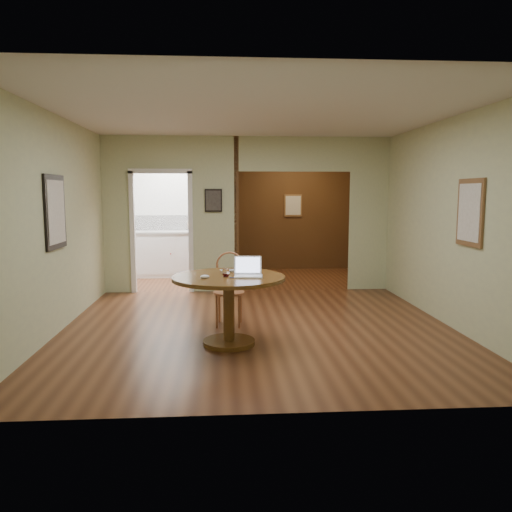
{
  "coord_description": "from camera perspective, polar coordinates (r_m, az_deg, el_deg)",
  "views": [
    {
      "loc": [
        -0.46,
        -6.23,
        1.73
      ],
      "look_at": [
        -0.04,
        -0.2,
        0.96
      ],
      "focal_mm": 35.0,
      "sensor_mm": 36.0,
      "label": 1
    }
  ],
  "objects": [
    {
      "name": "closed_laptop",
      "position": [
        5.92,
        -2.62,
        -1.72
      ],
      "size": [
        0.32,
        0.24,
        0.02
      ],
      "primitive_type": "imported",
      "rotation": [
        0.0,
        0.0,
        0.2
      ],
      "color": "silver",
      "rests_on": "dining_table"
    },
    {
      "name": "kitchen_cabinet",
      "position": [
        10.54,
        -8.75,
        0.28
      ],
      "size": [
        2.06,
        0.6,
        0.94
      ],
      "color": "white",
      "rests_on": "ground"
    },
    {
      "name": "wine_glass",
      "position": [
        5.57,
        -3.46,
        -1.89
      ],
      "size": [
        0.09,
        0.09,
        0.1
      ],
      "primitive_type": null,
      "color": "white",
      "rests_on": "dining_table"
    },
    {
      "name": "grocery_bag",
      "position": [
        10.47,
        -7.17,
        3.57
      ],
      "size": [
        0.34,
        0.32,
        0.27
      ],
      "primitive_type": "ellipsoid",
      "rotation": [
        0.0,
        0.0,
        -0.42
      ],
      "color": "tan",
      "rests_on": "kitchen_cabinet"
    },
    {
      "name": "room_shell",
      "position": [
        9.34,
        -4.0,
        4.48
      ],
      "size": [
        5.2,
        7.5,
        5.0
      ],
      "color": "silver",
      "rests_on": "ground"
    },
    {
      "name": "open_laptop",
      "position": [
        5.61,
        -0.91,
        -1.7
      ],
      "size": [
        0.33,
        0.29,
        0.22
      ],
      "rotation": [
        0.0,
        0.0,
        -0.09
      ],
      "color": "white",
      "rests_on": "dining_table"
    },
    {
      "name": "pen",
      "position": [
        5.51,
        -2.34,
        -2.46
      ],
      "size": [
        0.14,
        0.05,
        0.01
      ],
      "primitive_type": "cylinder",
      "rotation": [
        0.0,
        1.57,
        0.28
      ],
      "color": "navy",
      "rests_on": "dining_table"
    },
    {
      "name": "dining_table",
      "position": [
        5.68,
        -3.14,
        -4.35
      ],
      "size": [
        1.28,
        1.28,
        0.8
      ],
      "rotation": [
        0.0,
        0.0,
        0.34
      ],
      "color": "brown",
      "rests_on": "ground"
    },
    {
      "name": "mouse",
      "position": [
        5.48,
        -5.88,
        -2.37
      ],
      "size": [
        0.11,
        0.08,
        0.04
      ],
      "primitive_type": "ellipsoid",
      "rotation": [
        0.0,
        0.0,
        0.28
      ],
      "color": "white",
      "rests_on": "dining_table"
    },
    {
      "name": "floor",
      "position": [
        6.48,
        0.27,
        -8.27
      ],
      "size": [
        5.0,
        5.0,
        0.0
      ],
      "primitive_type": "plane",
      "color": "#492515",
      "rests_on": "ground"
    },
    {
      "name": "chair",
      "position": [
        6.58,
        -3.07,
        -3.27
      ],
      "size": [
        0.45,
        0.45,
        0.96
      ],
      "rotation": [
        0.0,
        0.0,
        -0.11
      ],
      "color": "#9E5938",
      "rests_on": "ground"
    }
  ]
}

